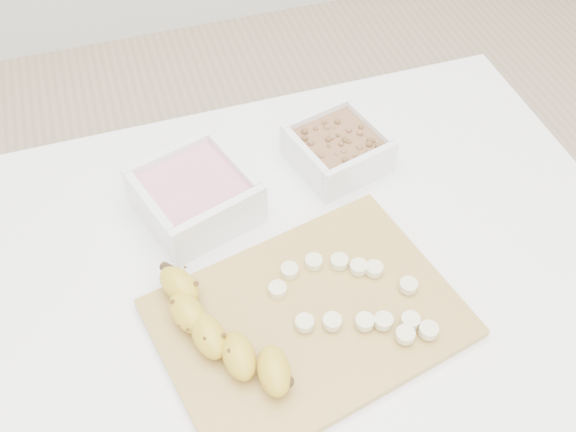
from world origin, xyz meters
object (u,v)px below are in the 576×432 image
object	(u,v)px
bowl_yogurt	(195,194)
cutting_board	(308,318)
banana	(223,333)
bowl_granola	(337,148)
table	(294,294)

from	to	relation	value
bowl_yogurt	cutting_board	distance (m)	0.26
banana	cutting_board	bearing A→B (deg)	-15.54
bowl_granola	banana	world-z (taller)	bowl_granola
table	banana	xyz separation A→B (m)	(-0.13, -0.11, 0.13)
table	bowl_yogurt	size ratio (longest dim) A/B	5.12
bowl_yogurt	bowl_granola	distance (m)	0.24
table	bowl_yogurt	xyz separation A→B (m)	(-0.11, 0.13, 0.13)
bowl_granola	cutting_board	xyz separation A→B (m)	(-0.14, -0.27, -0.02)
table	bowl_yogurt	world-z (taller)	bowl_yogurt
bowl_yogurt	banana	xyz separation A→B (m)	(-0.02, -0.24, -0.00)
table	cutting_board	bearing A→B (deg)	-98.19
bowl_yogurt	banana	bearing A→B (deg)	-94.38
bowl_yogurt	cutting_board	xyz separation A→B (m)	(0.10, -0.24, -0.03)
cutting_board	bowl_yogurt	bearing A→B (deg)	112.54
table	bowl_granola	size ratio (longest dim) A/B	6.11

